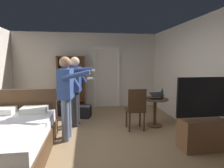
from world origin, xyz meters
TOP-DOWN VIEW (x-y plane):
  - ground_plane at (0.00, 0.00)m, footprint 6.52×6.52m
  - wall_back at (0.00, 3.03)m, footprint 5.12×0.12m
  - wall_right at (2.50, 0.00)m, footprint 0.12×6.17m
  - doorway_frame at (0.69, 2.95)m, footprint 0.93×0.08m
  - bed at (-1.42, -0.35)m, footprint 1.44×2.08m
  - bookshelf at (-0.53, 2.80)m, footprint 0.92×0.32m
  - tv_flatscreen at (2.14, -0.58)m, footprint 1.24×0.40m
  - side_table at (1.65, 0.76)m, footprint 0.64×0.64m
  - laptop at (1.63, 0.72)m, footprint 0.37×0.37m
  - bottle_on_table at (1.79, 0.68)m, footprint 0.06×0.06m
  - wooden_chair at (1.09, 0.52)m, footprint 0.42×0.42m
  - person_blue_shirt at (-0.45, 0.25)m, footprint 0.70×0.61m
  - person_striped_shirt at (-0.30, 1.09)m, footprint 0.64×0.63m
  - suitcase_dark at (-0.20, 1.78)m, footprint 0.63×0.52m
  - suitcase_small at (-1.00, 2.11)m, footprint 0.68×0.46m

SIDE VIEW (x-z plane):
  - ground_plane at x=0.00m, z-range 0.00..0.00m
  - suitcase_dark at x=-0.20m, z-range 0.00..0.34m
  - suitcase_small at x=-1.00m, z-range 0.00..0.37m
  - bed at x=-1.42m, z-range -0.21..0.81m
  - tv_flatscreen at x=2.14m, z-range -0.26..1.08m
  - side_table at x=1.65m, z-range 0.12..0.82m
  - wooden_chair at x=1.09m, z-range 0.05..1.04m
  - laptop at x=1.63m, z-range 0.67..0.83m
  - bottle_on_table at x=1.79m, z-range 0.68..0.94m
  - bookshelf at x=-0.53m, z-range 0.07..1.86m
  - person_blue_shirt at x=-0.45m, z-range 0.13..1.83m
  - person_striped_shirt at x=-0.30m, z-range 0.13..1.86m
  - doorway_frame at x=0.69m, z-range 0.16..2.29m
  - wall_back at x=0.00m, z-range 0.00..2.59m
  - wall_right at x=2.50m, z-range 0.00..2.59m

